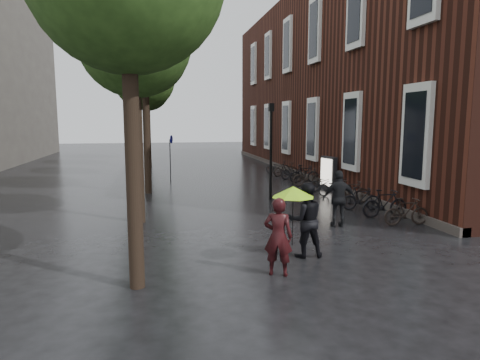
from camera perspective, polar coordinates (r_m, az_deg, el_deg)
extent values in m
plane|color=black|center=(9.43, 12.17, -14.22)|extent=(120.00, 120.00, 0.00)
cube|color=#38160F|center=(30.96, 16.08, 12.29)|extent=(10.00, 33.00, 12.00)
cube|color=silver|center=(16.22, 22.53, 5.51)|extent=(0.25, 1.60, 3.60)
cube|color=black|center=(16.17, 22.23, 5.52)|extent=(0.10, 1.20, 3.00)
cube|color=silver|center=(20.57, 14.74, 6.27)|extent=(0.25, 1.60, 3.60)
cube|color=black|center=(20.52, 14.49, 6.27)|extent=(0.10, 1.20, 3.00)
cube|color=silver|center=(21.15, 15.31, 21.33)|extent=(0.25, 1.60, 3.60)
cube|color=black|center=(21.10, 15.05, 21.36)|extent=(0.10, 1.20, 3.00)
cube|color=silver|center=(25.15, 9.72, 6.69)|extent=(0.25, 1.60, 3.60)
cube|color=black|center=(25.12, 9.51, 6.69)|extent=(0.10, 1.20, 3.00)
cube|color=silver|center=(25.63, 10.03, 19.08)|extent=(0.25, 1.60, 3.60)
cube|color=black|center=(25.60, 9.81, 19.10)|extent=(0.10, 1.20, 3.00)
cube|color=silver|center=(29.87, 6.26, 6.95)|extent=(0.25, 1.60, 3.60)
cube|color=black|center=(29.84, 6.08, 6.96)|extent=(0.10, 1.20, 3.00)
cube|color=silver|center=(30.28, 6.43, 17.42)|extent=(0.25, 1.60, 3.60)
cube|color=black|center=(30.25, 6.24, 17.43)|extent=(0.10, 1.20, 3.00)
cube|color=silver|center=(34.67, 3.75, 7.13)|extent=(0.25, 1.60, 3.60)
cube|color=black|center=(34.65, 3.59, 7.13)|extent=(0.10, 1.20, 3.00)
cube|color=silver|center=(35.02, 3.83, 16.16)|extent=(0.25, 1.60, 3.60)
cube|color=black|center=(35.00, 3.67, 16.17)|extent=(0.10, 1.20, 3.00)
cube|color=silver|center=(39.52, 1.85, 7.25)|extent=(0.25, 1.60, 3.60)
cube|color=black|center=(39.50, 1.71, 7.25)|extent=(0.10, 1.20, 3.00)
cube|color=silver|center=(39.83, 1.89, 15.19)|extent=(0.25, 1.60, 3.60)
cube|color=black|center=(39.80, 1.74, 15.19)|extent=(0.10, 1.20, 3.00)
cube|color=#3F3833|center=(29.16, 7.05, 1.30)|extent=(0.40, 33.00, 0.30)
cylinder|color=black|center=(9.07, -13.99, 0.16)|extent=(0.32, 0.32, 4.68)
cylinder|color=black|center=(15.04, -13.36, 2.91)|extent=(0.32, 0.32, 4.51)
cylinder|color=black|center=(21.01, -12.30, 4.94)|extent=(0.32, 0.32, 4.95)
cylinder|color=black|center=(27.01, -12.41, 5.01)|extent=(0.32, 0.32, 4.40)
cylinder|color=black|center=(33.00, -12.08, 5.87)|extent=(0.32, 0.32, 4.79)
cylinder|color=black|center=(39.00, -12.05, 6.01)|extent=(0.32, 0.32, 4.57)
imported|color=black|center=(9.85, 5.10, -7.52)|extent=(0.78, 0.66, 1.81)
imported|color=black|center=(11.24, 8.72, -5.28)|extent=(1.00, 0.80, 1.94)
cylinder|color=black|center=(10.41, 7.03, -5.15)|extent=(0.02, 0.02, 1.32)
cone|color=#95E317|center=(10.28, 7.09, -1.56)|extent=(1.04, 1.04, 0.26)
cylinder|color=black|center=(10.25, 7.11, -0.62)|extent=(0.02, 0.02, 0.08)
imported|color=black|center=(14.54, 13.08, -2.46)|extent=(1.16, 0.62, 1.89)
imported|color=black|center=(15.47, 21.31, -3.95)|extent=(1.61, 0.53, 0.95)
imported|color=black|center=(16.46, 18.76, -2.98)|extent=(1.75, 0.54, 1.04)
imported|color=black|center=(17.56, 15.85, -2.40)|extent=(1.57, 0.72, 0.91)
imported|color=black|center=(18.91, 14.60, -1.51)|extent=(1.68, 0.65, 0.98)
imported|color=black|center=(20.45, 12.58, -0.91)|extent=(1.67, 0.66, 0.86)
imported|color=black|center=(21.74, 11.19, -0.35)|extent=(1.69, 0.76, 0.86)
imported|color=black|center=(23.23, 9.10, 0.42)|extent=(1.73, 0.69, 1.01)
imported|color=black|center=(24.40, 8.57, 0.81)|extent=(1.71, 0.52, 1.02)
imported|color=black|center=(25.86, 7.20, 1.08)|extent=(1.72, 0.77, 0.87)
imported|color=black|center=(27.17, 6.10, 1.43)|extent=(1.73, 0.83, 0.87)
imported|color=black|center=(28.61, 5.07, 1.74)|extent=(1.64, 0.69, 0.84)
cube|color=black|center=(22.10, 11.75, 0.88)|extent=(0.23, 1.13, 1.71)
cube|color=beige|center=(22.04, 11.45, 1.00)|extent=(0.04, 0.95, 1.40)
cylinder|color=black|center=(18.81, 4.14, 3.27)|extent=(0.12, 0.12, 3.97)
cube|color=black|center=(18.76, 4.20, 9.63)|extent=(0.22, 0.22, 0.35)
sphere|color=#FFE5B2|center=(18.76, 4.20, 9.63)|extent=(0.18, 0.18, 0.18)
cylinder|color=#262628|center=(25.68, -9.29, 2.70)|extent=(0.06, 0.06, 2.40)
cylinder|color=navy|center=(25.60, -9.14, 5.38)|extent=(0.03, 0.48, 0.48)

